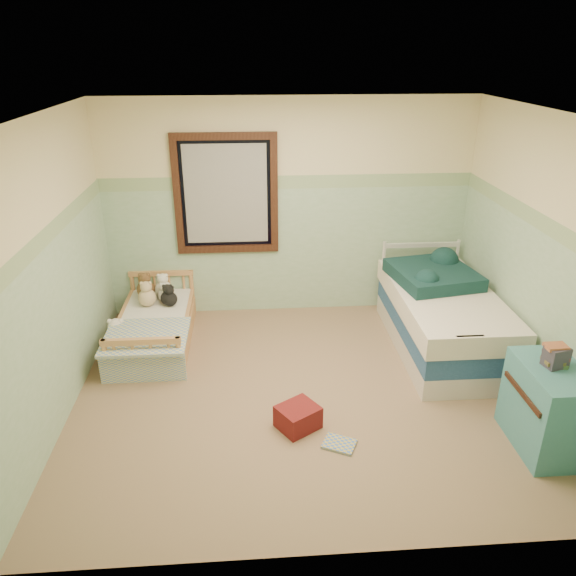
{
  "coord_description": "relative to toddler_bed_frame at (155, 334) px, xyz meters",
  "views": [
    {
      "loc": [
        -0.45,
        -4.27,
        2.99
      ],
      "look_at": [
        -0.11,
        0.35,
        0.92
      ],
      "focal_mm": 34.11,
      "sensor_mm": 36.0,
      "label": 1
    }
  ],
  "objects": [
    {
      "name": "floor",
      "position": [
        1.51,
        -1.05,
        -0.11
      ],
      "size": [
        4.2,
        3.6,
        0.02
      ],
      "primitive_type": "cube",
      "color": "#886F54",
      "rests_on": "ground"
    },
    {
      "name": "ceiling",
      "position": [
        1.51,
        -1.05,
        2.41
      ],
      "size": [
        4.2,
        3.6,
        0.02
      ],
      "primitive_type": "cube",
      "color": "silver",
      "rests_on": "wall_back"
    },
    {
      "name": "wall_back",
      "position": [
        1.51,
        0.75,
        1.15
      ],
      "size": [
        4.2,
        0.04,
        2.5
      ],
      "primitive_type": "cube",
      "color": "beige",
      "rests_on": "floor"
    },
    {
      "name": "wall_front",
      "position": [
        1.51,
        -2.85,
        1.15
      ],
      "size": [
        4.2,
        0.04,
        2.5
      ],
      "primitive_type": "cube",
      "color": "beige",
      "rests_on": "floor"
    },
    {
      "name": "wall_left",
      "position": [
        -0.59,
        -1.05,
        1.15
      ],
      "size": [
        0.04,
        3.6,
        2.5
      ],
      "primitive_type": "cube",
      "color": "beige",
      "rests_on": "floor"
    },
    {
      "name": "wall_right",
      "position": [
        3.61,
        -1.05,
        1.15
      ],
      "size": [
        0.04,
        3.6,
        2.5
      ],
      "primitive_type": "cube",
      "color": "beige",
      "rests_on": "floor"
    },
    {
      "name": "wainscot_mint",
      "position": [
        1.51,
        0.74,
        0.65
      ],
      "size": [
        4.2,
        0.01,
        1.5
      ],
      "primitive_type": "cube",
      "color": "#89AF88",
      "rests_on": "floor"
    },
    {
      "name": "border_strip",
      "position": [
        1.51,
        0.74,
        1.48
      ],
      "size": [
        4.2,
        0.01,
        0.15
      ],
      "primitive_type": "cube",
      "color": "#487F49",
      "rests_on": "wall_back"
    },
    {
      "name": "window_frame",
      "position": [
        0.81,
        0.71,
        1.35
      ],
      "size": [
        1.16,
        0.06,
        1.36
      ],
      "primitive_type": "cube",
      "color": "black",
      "rests_on": "wall_back"
    },
    {
      "name": "window_blinds",
      "position": [
        0.81,
        0.72,
        1.35
      ],
      "size": [
        0.92,
        0.01,
        1.12
      ],
      "primitive_type": "cube",
      "color": "#B6B6B0",
      "rests_on": "window_frame"
    },
    {
      "name": "toddler_bed_frame",
      "position": [
        0.0,
        0.0,
        0.0
      ],
      "size": [
        0.75,
        1.51,
        0.19
      ],
      "primitive_type": "cube",
      "color": "tan",
      "rests_on": "floor"
    },
    {
      "name": "toddler_mattress",
      "position": [
        0.0,
        0.0,
        0.16
      ],
      "size": [
        0.69,
        1.44,
        0.12
      ],
      "primitive_type": "cube",
      "color": "white",
      "rests_on": "toddler_bed_frame"
    },
    {
      "name": "patchwork_quilt",
      "position": [
        0.0,
        -0.47,
        0.23
      ],
      "size": [
        0.82,
        0.75,
        0.03
      ],
      "primitive_type": "cube",
      "color": "#6A8FC6",
      "rests_on": "toddler_mattress"
    },
    {
      "name": "plush_bed_brown",
      "position": [
        -0.15,
        0.5,
        0.32
      ],
      "size": [
        0.21,
        0.21,
        0.21
      ],
      "primitive_type": "sphere",
      "color": "brown",
      "rests_on": "toddler_mattress"
    },
    {
      "name": "plush_bed_white",
      "position": [
        0.05,
        0.5,
        0.31
      ],
      "size": [
        0.19,
        0.19,
        0.19
      ],
      "primitive_type": "sphere",
      "color": "white",
      "rests_on": "toddler_mattress"
    },
    {
      "name": "plush_bed_tan",
      "position": [
        -0.1,
        0.28,
        0.32
      ],
      "size": [
        0.2,
        0.2,
        0.2
      ],
      "primitive_type": "sphere",
      "color": "beige",
      "rests_on": "toddler_mattress"
    },
    {
      "name": "plush_bed_dark",
      "position": [
        0.13,
        0.28,
        0.3
      ],
      "size": [
        0.17,
        0.17,
        0.17
      ],
      "primitive_type": "sphere",
      "color": "black",
      "rests_on": "toddler_mattress"
    },
    {
      "name": "plush_floor_cream",
      "position": [
        -0.36,
        -0.17,
        0.03
      ],
      "size": [
        0.26,
        0.26,
        0.26
      ],
      "primitive_type": "sphere",
      "color": "white",
      "rests_on": "floor"
    },
    {
      "name": "plush_floor_tan",
      "position": [
        -0.12,
        -0.62,
        0.03
      ],
      "size": [
        0.26,
        0.26,
        0.26
      ],
      "primitive_type": "sphere",
      "color": "beige",
      "rests_on": "floor"
    },
    {
      "name": "twin_bed_frame",
      "position": [
        3.06,
        -0.34,
        0.01
      ],
      "size": [
        0.94,
        1.88,
        0.22
      ],
      "primitive_type": "cube",
      "color": "silver",
      "rests_on": "floor"
    },
    {
      "name": "twin_boxspring",
      "position": [
        3.06,
        -0.34,
        0.23
      ],
      "size": [
        0.94,
        1.88,
        0.22
      ],
      "primitive_type": "cube",
      "color": "navy",
      "rests_on": "twin_bed_frame"
    },
    {
      "name": "twin_mattress",
      "position": [
        3.06,
        -0.34,
        0.45
      ],
      "size": [
        0.98,
        1.92,
        0.22
      ],
      "primitive_type": "cube",
      "color": "white",
      "rests_on": "twin_boxspring"
    },
    {
      "name": "teal_blanket",
      "position": [
        3.01,
        -0.04,
        0.63
      ],
      "size": [
        0.94,
        0.97,
        0.14
      ],
      "primitive_type": "cube",
      "rotation": [
        0.0,
        0.0,
        0.18
      ],
      "color": "#123736",
      "rests_on": "twin_mattress"
    },
    {
      "name": "dresser",
      "position": [
        3.37,
        -1.93,
        0.26
      ],
      "size": [
        0.45,
        0.72,
        0.72
      ],
      "primitive_type": "cube",
      "color": "teal",
      "rests_on": "floor"
    },
    {
      "name": "book_stack",
      "position": [
        3.37,
        -1.88,
        0.71
      ],
      "size": [
        0.19,
        0.16,
        0.17
      ],
      "primitive_type": "cube",
      "rotation": [
        0.0,
        0.0,
        0.24
      ],
      "color": "#402B2F",
      "rests_on": "dresser"
    },
    {
      "name": "red_pillow",
      "position": [
        1.42,
        -1.56,
        0.0
      ],
      "size": [
        0.42,
        0.41,
        0.2
      ],
      "primitive_type": "cube",
      "rotation": [
        0.0,
        0.0,
        0.58
      ],
      "color": "#A30D0E",
      "rests_on": "floor"
    },
    {
      "name": "floor_book",
      "position": [
        1.74,
        -1.82,
        -0.09
      ],
      "size": [
        0.32,
        0.29,
        0.02
      ],
      "primitive_type": "cube",
      "rotation": [
        0.0,
        0.0,
        -0.46
      ],
      "color": "gold",
      "rests_on": "floor"
    },
    {
      "name": "extra_plush_0",
      "position": [
        0.15,
        0.26,
        0.3
      ],
      "size": [
        0.16,
        0.16,
        0.16
      ],
      "primitive_type": "sphere",
      "color": "black",
      "rests_on": "toddler_mattress"
    },
    {
      "name": "extra_plush_1",
      "position": [
        0.08,
        0.39,
        0.29
      ],
      "size": [
        0.15,
        0.15,
        0.15
      ],
      "primitive_type": "sphere",
      "color": "white",
      "rests_on": "toddler_mattress"
    }
  ]
}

